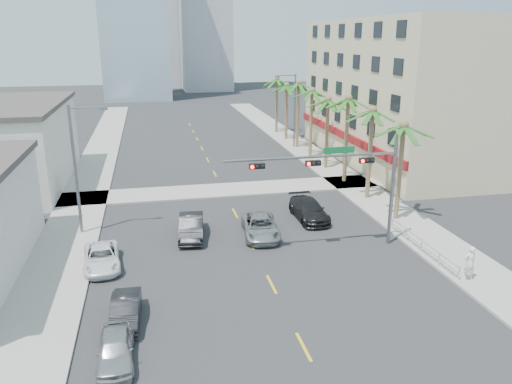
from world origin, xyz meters
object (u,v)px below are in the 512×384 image
(car_lane_center, at_px, (260,227))
(car_parked_mid, at_px, (126,311))
(car_lane_left, at_px, (191,227))
(traffic_signal_mast, at_px, (347,173))
(pedestrian, at_px, (469,263))
(car_parked_far, at_px, (102,258))
(car_lane_right, at_px, (309,210))
(car_parked_near, at_px, (115,349))

(car_lane_center, bearing_deg, car_parked_mid, -127.44)
(car_lane_left, bearing_deg, traffic_signal_mast, -15.82)
(car_lane_left, height_order, pedestrian, pedestrian)
(car_parked_far, bearing_deg, car_lane_left, 27.57)
(car_lane_left, bearing_deg, pedestrian, -27.60)
(car_lane_left, bearing_deg, car_parked_far, -141.39)
(car_parked_mid, distance_m, car_lane_right, 17.60)
(car_parked_far, relative_size, pedestrian, 2.22)
(traffic_signal_mast, relative_size, car_parked_mid, 2.90)
(car_parked_near, relative_size, car_lane_right, 0.74)
(car_lane_right, distance_m, pedestrian, 12.85)
(car_parked_far, xyz_separation_m, car_lane_center, (10.32, 2.80, 0.08))
(car_lane_right, bearing_deg, car_parked_mid, -138.83)
(car_parked_mid, height_order, car_parked_far, car_parked_mid)
(car_parked_mid, xyz_separation_m, pedestrian, (18.68, 0.29, 0.52))
(traffic_signal_mast, xyz_separation_m, car_lane_right, (-0.55, 5.59, -4.32))
(car_lane_left, bearing_deg, car_lane_right, 17.06)
(traffic_signal_mast, bearing_deg, car_lane_center, 147.61)
(traffic_signal_mast, height_order, pedestrian, traffic_signal_mast)
(car_lane_left, bearing_deg, car_lane_center, -3.24)
(car_parked_near, relative_size, car_parked_far, 0.85)
(car_parked_near, height_order, car_parked_mid, car_parked_near)
(car_parked_mid, xyz_separation_m, car_lane_center, (8.72, 9.32, 0.07))
(car_parked_near, height_order, car_lane_right, car_lane_right)
(traffic_signal_mast, relative_size, car_parked_near, 2.96)
(car_parked_near, bearing_deg, car_lane_right, 46.77)
(car_parked_near, height_order, car_lane_center, car_lane_center)
(car_lane_right, bearing_deg, car_parked_near, -132.87)
(traffic_signal_mast, xyz_separation_m, car_parked_mid, (-13.58, -6.24, -4.43))
(car_parked_mid, distance_m, car_lane_center, 12.76)
(car_parked_far, xyz_separation_m, car_lane_right, (14.63, 5.30, 0.12))
(car_lane_left, height_order, car_lane_center, car_lane_left)
(car_lane_center, height_order, pedestrian, pedestrian)
(car_parked_far, distance_m, car_lane_right, 15.57)
(car_lane_center, bearing_deg, car_lane_right, 35.83)
(traffic_signal_mast, bearing_deg, car_parked_near, -146.14)
(car_parked_near, bearing_deg, car_lane_center, 52.54)
(car_parked_mid, bearing_deg, pedestrian, 3.12)
(pedestrian, bearing_deg, car_parked_near, 7.05)
(car_parked_mid, relative_size, car_lane_right, 0.75)
(car_lane_center, bearing_deg, car_parked_far, -159.15)
(car_parked_mid, relative_size, car_parked_far, 0.86)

